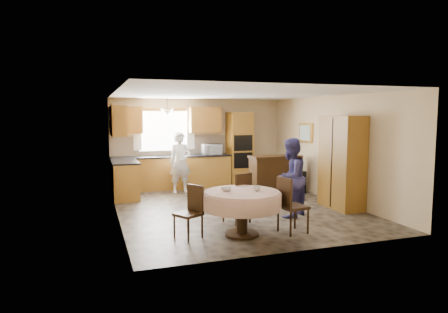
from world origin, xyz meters
The scene contains 36 objects.
floor centered at (0.00, 0.00, 0.00)m, with size 5.00×6.00×0.01m, color brown.
ceiling centered at (0.00, 0.00, 2.50)m, with size 5.00×6.00×0.01m, color white.
wall_back centered at (0.00, 3.00, 1.25)m, with size 5.00×0.02×2.50m, color tan.
wall_front centered at (0.00, -3.00, 1.25)m, with size 5.00×0.02×2.50m, color tan.
wall_left centered at (-2.50, 0.00, 1.25)m, with size 0.02×6.00×2.50m, color tan.
wall_right centered at (2.50, 0.00, 1.25)m, with size 0.02×6.00×2.50m, color tan.
window centered at (-1.00, 2.98, 1.60)m, with size 1.40×0.03×1.10m, color white.
curtain_left centered at (-1.75, 2.93, 1.65)m, with size 0.22×0.02×1.15m, color white.
curtain_right centered at (-0.25, 2.93, 1.65)m, with size 0.22×0.02×1.15m, color white.
base_cab_back centered at (-0.85, 2.70, 0.44)m, with size 3.30×0.60×0.88m, color #BA7E31.
counter_back centered at (-0.85, 2.70, 0.90)m, with size 3.30×0.64×0.04m, color black.
base_cab_left centered at (-2.20, 1.80, 0.44)m, with size 0.60×1.20×0.88m, color #BA7E31.
counter_left centered at (-2.20, 1.80, 0.90)m, with size 0.64×1.20×0.04m, color black.
backsplash centered at (-0.85, 2.99, 1.18)m, with size 3.30×0.02×0.55m, color beige.
wall_cab_left centered at (-2.05, 2.83, 1.91)m, with size 0.85×0.33×0.72m, color #B9782E.
wall_cab_right centered at (0.15, 2.83, 1.91)m, with size 0.90×0.33×0.72m, color #B9782E.
wall_cab_side centered at (-2.33, 1.80, 1.91)m, with size 0.33×1.20×0.72m, color #B9782E.
oven_tower centered at (1.15, 2.69, 1.06)m, with size 0.66×0.62×2.12m, color #BA7E31.
oven_upper centered at (1.15, 2.38, 1.25)m, with size 0.56×0.01×0.45m, color black.
oven_lower centered at (1.15, 2.38, 0.75)m, with size 0.56×0.01×0.45m, color black.
pendant centered at (-1.00, 2.50, 2.12)m, with size 0.36×0.36×0.18m, color beige.
sideboard centered at (1.51, 1.06, 0.47)m, with size 1.32×0.55×0.94m, color #35210E.
space_heater centered at (2.09, 0.95, 0.29)m, with size 0.43×0.30×0.59m, color black.
cupboard centered at (2.22, -0.80, 1.02)m, with size 0.53×1.06×2.03m, color #BA7E31.
dining_table centered at (-0.58, -1.97, 0.59)m, with size 1.34×1.34×0.76m.
chair_left centered at (-1.42, -1.81, 0.49)m, with size 0.52×0.52×0.88m.
chair_back centered at (-0.34, -1.25, 0.53)m, with size 0.54×0.54×0.97m.
chair_right centered at (0.24, -2.13, 0.55)m, with size 0.49×0.49×0.99m.
framed_picture centered at (2.47, 1.18, 1.57)m, with size 0.06×0.63×0.52m.
microwave centered at (0.29, 2.65, 1.07)m, with size 0.54×0.37×0.30m, color silver.
person_sink centered at (-0.75, 2.05, 0.80)m, with size 0.58×0.38×1.60m, color silver.
person_dining centered at (0.80, -1.11, 0.80)m, with size 0.77×0.60×1.59m, color navy.
bowl_sideboard centered at (1.24, 1.06, 0.97)m, with size 0.20×0.20×0.05m, color #B2B2B2.
bottle_sideboard centered at (2.00, 1.06, 1.08)m, with size 0.11×0.11×0.28m, color silver.
cup_table centered at (-0.32, -2.01, 0.81)m, with size 0.12×0.12×0.09m, color #B2B2B2.
bowl_table centered at (-0.82, -1.84, 0.79)m, with size 0.18×0.18×0.06m, color #B2B2B2.
Camera 1 is at (-2.99, -8.18, 2.05)m, focal length 32.00 mm.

